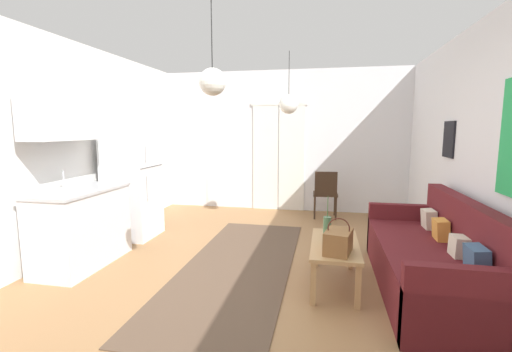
{
  "coord_description": "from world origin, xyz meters",
  "views": [
    {
      "loc": [
        0.82,
        -3.11,
        1.57
      ],
      "look_at": [
        -0.01,
        1.03,
        0.99
      ],
      "focal_mm": 24.46,
      "sensor_mm": 36.0,
      "label": 1
    }
  ],
  "objects_px": {
    "handbag": "(338,241)",
    "pendant_lamp_far": "(289,104)",
    "accent_chair": "(325,192)",
    "pendant_lamp_near": "(212,82)",
    "refrigerator": "(132,183)",
    "couch": "(434,262)",
    "bamboo_vase": "(327,227)",
    "coffee_table": "(335,249)"
  },
  "relations": [
    {
      "from": "handbag",
      "to": "pendant_lamp_far",
      "type": "height_order",
      "value": "pendant_lamp_far"
    },
    {
      "from": "accent_chair",
      "to": "pendant_lamp_near",
      "type": "bearing_deg",
      "value": 73.98
    },
    {
      "from": "refrigerator",
      "to": "couch",
      "type": "bearing_deg",
      "value": -15.07
    },
    {
      "from": "bamboo_vase",
      "to": "refrigerator",
      "type": "relative_size",
      "value": 0.29
    },
    {
      "from": "coffee_table",
      "to": "refrigerator",
      "type": "xyz_separation_m",
      "value": [
        -2.84,
        1.07,
        0.41
      ]
    },
    {
      "from": "coffee_table",
      "to": "handbag",
      "type": "height_order",
      "value": "handbag"
    },
    {
      "from": "bamboo_vase",
      "to": "pendant_lamp_near",
      "type": "relative_size",
      "value": 0.53
    },
    {
      "from": "coffee_table",
      "to": "bamboo_vase",
      "type": "height_order",
      "value": "bamboo_vase"
    },
    {
      "from": "handbag",
      "to": "bamboo_vase",
      "type": "bearing_deg",
      "value": 103.26
    },
    {
      "from": "bamboo_vase",
      "to": "refrigerator",
      "type": "height_order",
      "value": "refrigerator"
    },
    {
      "from": "refrigerator",
      "to": "pendant_lamp_near",
      "type": "distance_m",
      "value": 2.9
    },
    {
      "from": "refrigerator",
      "to": "pendant_lamp_near",
      "type": "bearing_deg",
      "value": -45.6
    },
    {
      "from": "couch",
      "to": "coffee_table",
      "type": "height_order",
      "value": "couch"
    },
    {
      "from": "handbag",
      "to": "pendant_lamp_far",
      "type": "bearing_deg",
      "value": 109.5
    },
    {
      "from": "refrigerator",
      "to": "pendant_lamp_far",
      "type": "bearing_deg",
      "value": 14.65
    },
    {
      "from": "couch",
      "to": "pendant_lamp_near",
      "type": "distance_m",
      "value": 2.67
    },
    {
      "from": "couch",
      "to": "pendant_lamp_near",
      "type": "height_order",
      "value": "pendant_lamp_near"
    },
    {
      "from": "handbag",
      "to": "pendant_lamp_near",
      "type": "relative_size",
      "value": 0.43
    },
    {
      "from": "handbag",
      "to": "pendant_lamp_far",
      "type": "xyz_separation_m",
      "value": [
        -0.68,
        1.91,
        1.37
      ]
    },
    {
      "from": "refrigerator",
      "to": "pendant_lamp_far",
      "type": "xyz_separation_m",
      "value": [
        2.19,
        0.57,
        1.13
      ]
    },
    {
      "from": "couch",
      "to": "handbag",
      "type": "bearing_deg",
      "value": -160.81
    },
    {
      "from": "handbag",
      "to": "pendant_lamp_far",
      "type": "relative_size",
      "value": 0.41
    },
    {
      "from": "bamboo_vase",
      "to": "pendant_lamp_near",
      "type": "distance_m",
      "value": 1.92
    },
    {
      "from": "pendant_lamp_far",
      "to": "refrigerator",
      "type": "bearing_deg",
      "value": -165.35
    },
    {
      "from": "coffee_table",
      "to": "handbag",
      "type": "distance_m",
      "value": 0.32
    },
    {
      "from": "refrigerator",
      "to": "accent_chair",
      "type": "distance_m",
      "value": 3.19
    },
    {
      "from": "refrigerator",
      "to": "pendant_lamp_far",
      "type": "distance_m",
      "value": 2.53
    },
    {
      "from": "coffee_table",
      "to": "refrigerator",
      "type": "relative_size",
      "value": 0.63
    },
    {
      "from": "handbag",
      "to": "pendant_lamp_far",
      "type": "distance_m",
      "value": 2.45
    },
    {
      "from": "bamboo_vase",
      "to": "handbag",
      "type": "height_order",
      "value": "bamboo_vase"
    },
    {
      "from": "pendant_lamp_near",
      "to": "pendant_lamp_far",
      "type": "distance_m",
      "value": 2.5
    },
    {
      "from": "pendant_lamp_far",
      "to": "bamboo_vase",
      "type": "bearing_deg",
      "value": -68.79
    },
    {
      "from": "bamboo_vase",
      "to": "handbag",
      "type": "relative_size",
      "value": 1.25
    },
    {
      "from": "coffee_table",
      "to": "handbag",
      "type": "xyz_separation_m",
      "value": [
        0.02,
        -0.27,
        0.17
      ]
    },
    {
      "from": "couch",
      "to": "bamboo_vase",
      "type": "relative_size",
      "value": 4.73
    },
    {
      "from": "accent_chair",
      "to": "refrigerator",
      "type": "bearing_deg",
      "value": 28.29
    },
    {
      "from": "couch",
      "to": "pendant_lamp_near",
      "type": "xyz_separation_m",
      "value": [
        -1.92,
        -0.88,
        1.63
      ]
    },
    {
      "from": "couch",
      "to": "accent_chair",
      "type": "distance_m",
      "value": 2.83
    },
    {
      "from": "bamboo_vase",
      "to": "pendant_lamp_near",
      "type": "bearing_deg",
      "value": -132.25
    },
    {
      "from": "bamboo_vase",
      "to": "pendant_lamp_far",
      "type": "xyz_separation_m",
      "value": [
        -0.58,
        1.49,
        1.37
      ]
    },
    {
      "from": "coffee_table",
      "to": "accent_chair",
      "type": "distance_m",
      "value": 2.67
    },
    {
      "from": "bamboo_vase",
      "to": "pendant_lamp_far",
      "type": "distance_m",
      "value": 2.1
    }
  ]
}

